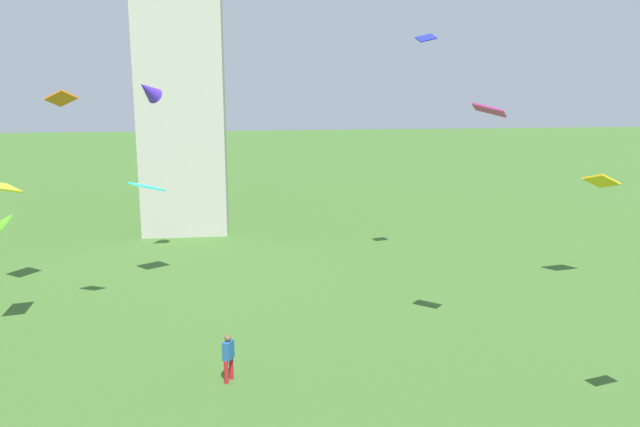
{
  "coord_description": "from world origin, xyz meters",
  "views": [
    {
      "loc": [
        -4.7,
        -2.0,
        9.74
      ],
      "look_at": [
        -2.16,
        18.94,
        5.28
      ],
      "focal_mm": 36.24,
      "sensor_mm": 36.0,
      "label": 1
    }
  ],
  "objects_px": {
    "person_0": "(228,355)",
    "kite_flying_0": "(147,187)",
    "kite_flying_9": "(426,38)",
    "kite_flying_6": "(148,90)",
    "kite_flying_5": "(489,110)",
    "kite_flying_7": "(2,187)",
    "kite_flying_8": "(601,181)",
    "kite_flying_1": "(61,98)"
  },
  "relations": [
    {
      "from": "kite_flying_5",
      "to": "kite_flying_7",
      "type": "bearing_deg",
      "value": -168.04
    },
    {
      "from": "kite_flying_0",
      "to": "kite_flying_6",
      "type": "bearing_deg",
      "value": -131.46
    },
    {
      "from": "kite_flying_6",
      "to": "kite_flying_7",
      "type": "relative_size",
      "value": 0.87
    },
    {
      "from": "kite_flying_0",
      "to": "kite_flying_7",
      "type": "bearing_deg",
      "value": -37.27
    },
    {
      "from": "kite_flying_9",
      "to": "kite_flying_0",
      "type": "bearing_deg",
      "value": -9.36
    },
    {
      "from": "person_0",
      "to": "kite_flying_6",
      "type": "distance_m",
      "value": 16.61
    },
    {
      "from": "person_0",
      "to": "kite_flying_8",
      "type": "height_order",
      "value": "kite_flying_8"
    },
    {
      "from": "kite_flying_0",
      "to": "kite_flying_8",
      "type": "bearing_deg",
      "value": 128.85
    },
    {
      "from": "kite_flying_0",
      "to": "kite_flying_9",
      "type": "distance_m",
      "value": 15.23
    },
    {
      "from": "kite_flying_0",
      "to": "kite_flying_6",
      "type": "xyz_separation_m",
      "value": [
        -0.05,
        2.5,
        4.48
      ]
    },
    {
      "from": "kite_flying_9",
      "to": "kite_flying_8",
      "type": "bearing_deg",
      "value": 144.44
    },
    {
      "from": "kite_flying_0",
      "to": "kite_flying_1",
      "type": "xyz_separation_m",
      "value": [
        -2.08,
        -5.87,
        4.34
      ]
    },
    {
      "from": "kite_flying_7",
      "to": "kite_flying_8",
      "type": "bearing_deg",
      "value": -67.99
    },
    {
      "from": "kite_flying_9",
      "to": "kite_flying_1",
      "type": "bearing_deg",
      "value": 10.9
    },
    {
      "from": "kite_flying_5",
      "to": "kite_flying_6",
      "type": "xyz_separation_m",
      "value": [
        -13.01,
        12.22,
        0.47
      ]
    },
    {
      "from": "kite_flying_5",
      "to": "kite_flying_7",
      "type": "distance_m",
      "value": 21.72
    },
    {
      "from": "kite_flying_7",
      "to": "kite_flying_8",
      "type": "height_order",
      "value": "kite_flying_8"
    },
    {
      "from": "kite_flying_0",
      "to": "kite_flying_5",
      "type": "xyz_separation_m",
      "value": [
        12.96,
        -9.72,
        4.01
      ]
    },
    {
      "from": "person_0",
      "to": "kite_flying_0",
      "type": "xyz_separation_m",
      "value": [
        -3.93,
        11.38,
        3.72
      ]
    },
    {
      "from": "person_0",
      "to": "kite_flying_5",
      "type": "relative_size",
      "value": 1.27
    },
    {
      "from": "kite_flying_1",
      "to": "kite_flying_8",
      "type": "xyz_separation_m",
      "value": [
        23.24,
        2.68,
        -3.97
      ]
    },
    {
      "from": "kite_flying_1",
      "to": "kite_flying_8",
      "type": "height_order",
      "value": "kite_flying_1"
    },
    {
      "from": "kite_flying_8",
      "to": "kite_flying_9",
      "type": "relative_size",
      "value": 1.78
    },
    {
      "from": "kite_flying_7",
      "to": "kite_flying_5",
      "type": "bearing_deg",
      "value": -87.88
    },
    {
      "from": "person_0",
      "to": "kite_flying_7",
      "type": "bearing_deg",
      "value": 69.89
    },
    {
      "from": "kite_flying_9",
      "to": "kite_flying_6",
      "type": "bearing_deg",
      "value": -19.83
    },
    {
      "from": "kite_flying_5",
      "to": "kite_flying_6",
      "type": "height_order",
      "value": "kite_flying_6"
    },
    {
      "from": "kite_flying_0",
      "to": "kite_flying_6",
      "type": "distance_m",
      "value": 5.13
    },
    {
      "from": "kite_flying_7",
      "to": "kite_flying_8",
      "type": "distance_m",
      "value": 27.67
    },
    {
      "from": "kite_flying_7",
      "to": "kite_flying_9",
      "type": "xyz_separation_m",
      "value": [
        19.92,
        0.93,
        6.74
      ]
    },
    {
      "from": "kite_flying_6",
      "to": "kite_flying_8",
      "type": "bearing_deg",
      "value": 19.64
    },
    {
      "from": "kite_flying_5",
      "to": "kite_flying_6",
      "type": "relative_size",
      "value": 0.76
    },
    {
      "from": "kite_flying_6",
      "to": "kite_flying_7",
      "type": "bearing_deg",
      "value": -119.32
    },
    {
      "from": "person_0",
      "to": "kite_flying_0",
      "type": "bearing_deg",
      "value": 45.24
    },
    {
      "from": "person_0",
      "to": "kite_flying_6",
      "type": "xyz_separation_m",
      "value": [
        -3.98,
        13.88,
        8.2
      ]
    },
    {
      "from": "kite_flying_6",
      "to": "kite_flying_9",
      "type": "height_order",
      "value": "kite_flying_9"
    },
    {
      "from": "kite_flying_5",
      "to": "kite_flying_0",
      "type": "bearing_deg",
      "value": -179.66
    },
    {
      "from": "person_0",
      "to": "kite_flying_1",
      "type": "xyz_separation_m",
      "value": [
        -6.01,
        5.51,
        8.06
      ]
    },
    {
      "from": "person_0",
      "to": "kite_flying_1",
      "type": "relative_size",
      "value": 1.27
    },
    {
      "from": "kite_flying_6",
      "to": "kite_flying_8",
      "type": "height_order",
      "value": "kite_flying_6"
    },
    {
      "from": "kite_flying_5",
      "to": "person_0",
      "type": "bearing_deg",
      "value": -132.35
    },
    {
      "from": "kite_flying_7",
      "to": "kite_flying_8",
      "type": "xyz_separation_m",
      "value": [
        27.55,
        -2.6,
        0.13
      ]
    }
  ]
}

